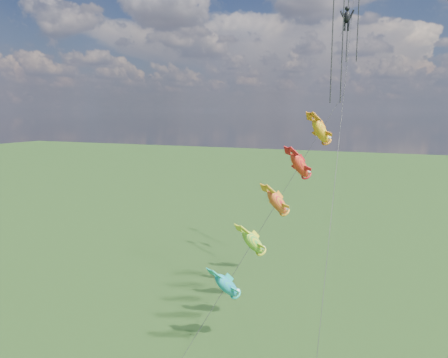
% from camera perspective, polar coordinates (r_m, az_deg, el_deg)
% --- Properties ---
extents(fish_windsock_rig, '(6.93, 14.48, 16.08)m').
position_cam_1_polar(fish_windsock_rig, '(28.53, 6.92, -3.10)').
color(fish_windsock_rig, brown).
rests_on(fish_windsock_rig, ground).
extents(parafoil_rig, '(2.27, 17.49, 27.85)m').
position_cam_1_polar(parafoil_rig, '(32.67, 15.76, 20.11)').
color(parafoil_rig, brown).
rests_on(parafoil_rig, ground).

